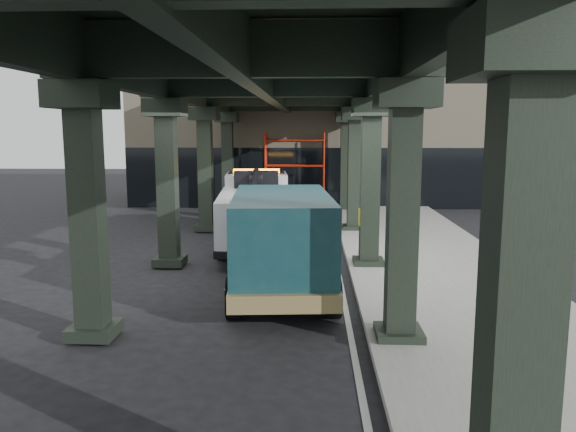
# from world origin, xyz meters

# --- Properties ---
(ground) EXTENTS (90.00, 90.00, 0.00)m
(ground) POSITION_xyz_m (0.00, 0.00, 0.00)
(ground) COLOR black
(ground) RESTS_ON ground
(sidewalk) EXTENTS (5.00, 40.00, 0.15)m
(sidewalk) POSITION_xyz_m (4.50, 2.00, 0.07)
(sidewalk) COLOR gray
(sidewalk) RESTS_ON ground
(lane_stripe) EXTENTS (0.12, 38.00, 0.01)m
(lane_stripe) POSITION_xyz_m (1.70, 2.00, 0.01)
(lane_stripe) COLOR silver
(lane_stripe) RESTS_ON ground
(viaduct) EXTENTS (7.40, 32.00, 6.40)m
(viaduct) POSITION_xyz_m (-0.40, 2.00, 5.46)
(viaduct) COLOR black
(viaduct) RESTS_ON ground
(building) EXTENTS (22.00, 10.00, 8.00)m
(building) POSITION_xyz_m (2.00, 20.00, 4.00)
(building) COLOR #C6B793
(building) RESTS_ON ground
(scaffolding) EXTENTS (3.08, 0.88, 4.00)m
(scaffolding) POSITION_xyz_m (0.00, 14.64, 2.11)
(scaffolding) COLOR red
(scaffolding) RESTS_ON ground
(tow_truck) EXTENTS (3.10, 8.58, 2.76)m
(tow_truck) POSITION_xyz_m (-1.09, 5.42, 1.34)
(tow_truck) COLOR black
(tow_truck) RESTS_ON ground
(towed_van) EXTENTS (2.94, 6.47, 2.56)m
(towed_van) POSITION_xyz_m (0.14, -0.58, 1.38)
(towed_van) COLOR #123B41
(towed_van) RESTS_ON ground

